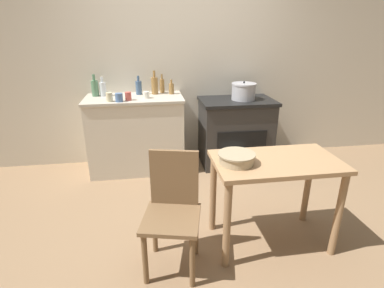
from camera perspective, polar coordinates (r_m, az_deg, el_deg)
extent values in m
plane|color=#896B4C|center=(2.93, 1.37, -14.39)|extent=(14.00, 14.00, 0.00)
cube|color=beige|center=(3.98, -2.57, 14.96)|extent=(8.00, 0.07, 2.55)
cube|color=beige|center=(3.81, -10.50, 1.68)|extent=(1.13, 0.59, 0.91)
cube|color=#B6AD9C|center=(3.69, -10.99, 8.55)|extent=(1.16, 0.62, 0.03)
cube|color=#2D2B28|center=(3.99, 8.22, 2.05)|extent=(0.89, 0.59, 0.82)
cube|color=black|center=(3.87, 8.55, 8.10)|extent=(0.93, 0.63, 0.04)
cube|color=black|center=(3.74, 9.47, -0.15)|extent=(0.62, 0.01, 0.35)
cube|color=#A87F56|center=(2.41, 15.79, -3.27)|extent=(0.98, 0.56, 0.03)
cylinder|color=#97724E|center=(2.27, 6.66, -15.27)|extent=(0.06, 0.06, 0.72)
cylinder|color=#97724E|center=(2.62, 26.09, -12.11)|extent=(0.06, 0.06, 0.72)
cylinder|color=#97724E|center=(2.64, 4.03, -9.40)|extent=(0.06, 0.06, 0.72)
cylinder|color=#97724E|center=(2.95, 21.15, -7.47)|extent=(0.06, 0.06, 0.72)
cube|color=brown|center=(2.20, -3.96, -14.03)|extent=(0.48, 0.48, 0.03)
cube|color=brown|center=(2.24, -3.40, -6.41)|extent=(0.36, 0.11, 0.44)
cylinder|color=brown|center=(2.24, -8.94, -20.83)|extent=(0.04, 0.04, 0.42)
cylinder|color=brown|center=(2.20, 0.07, -21.55)|extent=(0.04, 0.04, 0.42)
cylinder|color=brown|center=(2.49, -7.14, -15.82)|extent=(0.04, 0.04, 0.42)
cylinder|color=brown|center=(2.45, 0.75, -16.33)|extent=(0.04, 0.04, 0.42)
cube|color=beige|center=(3.67, 8.59, -3.94)|extent=(0.28, 0.20, 0.32)
cylinder|color=#A8A8AD|center=(3.85, 9.78, 9.69)|extent=(0.29, 0.29, 0.19)
cylinder|color=#A8A8AD|center=(3.83, 9.87, 11.19)|extent=(0.31, 0.31, 0.02)
sphere|color=black|center=(3.83, 9.89, 11.52)|extent=(0.02, 0.02, 0.02)
cylinder|color=tan|center=(2.26, 8.47, -2.72)|extent=(0.26, 0.26, 0.08)
cylinder|color=tan|center=(2.25, 8.52, -1.92)|extent=(0.28, 0.28, 0.01)
cylinder|color=olive|center=(3.80, -7.13, 10.96)|extent=(0.08, 0.08, 0.21)
cylinder|color=olive|center=(3.78, -7.23, 13.10)|extent=(0.03, 0.03, 0.08)
cylinder|color=silver|center=(3.82, -16.61, 9.98)|extent=(0.08, 0.08, 0.16)
cylinder|color=silver|center=(3.80, -16.79, 11.66)|extent=(0.03, 0.03, 0.06)
cylinder|color=#517F5B|center=(3.83, -17.99, 10.04)|extent=(0.08, 0.08, 0.19)
cylinder|color=#517F5B|center=(3.81, -18.21, 11.95)|extent=(0.03, 0.03, 0.07)
cylinder|color=olive|center=(3.79, -3.94, 10.45)|extent=(0.06, 0.06, 0.13)
cylinder|color=olive|center=(3.78, -3.98, 11.78)|extent=(0.02, 0.02, 0.05)
cylinder|color=#3D5675|center=(3.81, -10.10, 10.49)|extent=(0.08, 0.08, 0.16)
cylinder|color=#3D5675|center=(3.79, -10.22, 12.19)|extent=(0.03, 0.03, 0.06)
cylinder|color=olive|center=(3.89, -5.71, 10.95)|extent=(0.06, 0.06, 0.17)
cylinder|color=olive|center=(3.87, -5.78, 12.63)|extent=(0.02, 0.02, 0.06)
cylinder|color=beige|center=(3.50, -15.48, 8.62)|extent=(0.07, 0.07, 0.10)
cylinder|color=#4C6B99|center=(3.47, -13.74, 8.60)|extent=(0.08, 0.08, 0.10)
cylinder|color=silver|center=(3.59, -8.70, 9.23)|extent=(0.07, 0.07, 0.08)
cylinder|color=#B74C42|center=(3.51, -12.06, 8.89)|extent=(0.07, 0.07, 0.09)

